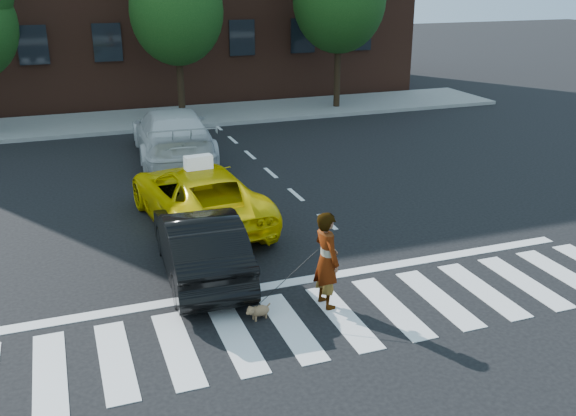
{
  "coord_description": "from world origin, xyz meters",
  "views": [
    {
      "loc": [
        -4.42,
        -9.21,
        5.86
      ],
      "look_at": [
        0.0,
        2.88,
        1.1
      ],
      "focal_mm": 40.0,
      "sensor_mm": 36.0,
      "label": 1
    }
  ],
  "objects": [
    {
      "name": "stop_line",
      "position": [
        0.0,
        1.6,
        0.01
      ],
      "size": [
        12.0,
        0.3,
        0.01
      ],
      "primitive_type": "cube",
      "color": "silver",
      "rests_on": "ground"
    },
    {
      "name": "ground",
      "position": [
        0.0,
        0.0,
        0.0
      ],
      "size": [
        120.0,
        120.0,
        0.0
      ],
      "primitive_type": "plane",
      "color": "black",
      "rests_on": "ground"
    },
    {
      "name": "taxi_sign",
      "position": [
        -1.4,
        5.23,
        1.62
      ],
      "size": [
        0.67,
        0.34,
        0.32
      ],
      "primitive_type": "cube",
      "rotation": [
        0.0,
        0.0,
        3.23
      ],
      "color": "white",
      "rests_on": "taxi"
    },
    {
      "name": "black_sedan",
      "position": [
        -2.0,
        2.6,
        0.69
      ],
      "size": [
        1.66,
        4.25,
        1.38
      ],
      "primitive_type": "imported",
      "rotation": [
        0.0,
        0.0,
        3.09
      ],
      "color": "black",
      "rests_on": "ground"
    },
    {
      "name": "taxi",
      "position": [
        -1.4,
        5.43,
        0.73
      ],
      "size": [
        2.87,
        5.44,
        1.46
      ],
      "primitive_type": "imported",
      "rotation": [
        0.0,
        0.0,
        3.23
      ],
      "color": "#E5C604",
      "rests_on": "ground"
    },
    {
      "name": "white_suv",
      "position": [
        -0.9,
        11.47,
        0.85
      ],
      "size": [
        2.75,
        5.97,
        1.69
      ],
      "primitive_type": "imported",
      "rotation": [
        0.0,
        0.0,
        3.07
      ],
      "color": "silver",
      "rests_on": "ground"
    },
    {
      "name": "dog",
      "position": [
        -1.46,
        0.46,
        0.17
      ],
      "size": [
        0.51,
        0.27,
        0.29
      ],
      "rotation": [
        0.0,
        0.0,
        0.22
      ],
      "color": "olive",
      "rests_on": "ground"
    },
    {
      "name": "crosswalk",
      "position": [
        0.0,
        0.0,
        0.01
      ],
      "size": [
        13.0,
        2.4,
        0.01
      ],
      "primitive_type": "cube",
      "color": "silver",
      "rests_on": "ground"
    },
    {
      "name": "woman",
      "position": [
        -0.11,
        0.52,
        0.93
      ],
      "size": [
        0.52,
        0.72,
        1.85
      ],
      "primitive_type": "imported",
      "rotation": [
        0.0,
        0.0,
        1.69
      ],
      "color": "#999999",
      "rests_on": "ground"
    },
    {
      "name": "sidewalk_far",
      "position": [
        0.0,
        17.5,
        0.07
      ],
      "size": [
        30.0,
        4.0,
        0.15
      ],
      "primitive_type": "cube",
      "color": "slate",
      "rests_on": "ground"
    }
  ]
}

